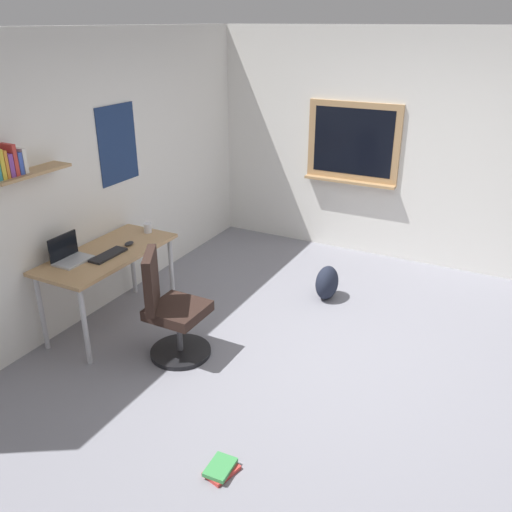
% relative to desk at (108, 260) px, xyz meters
% --- Properties ---
extents(ground_plane, '(5.20, 5.20, 0.00)m').
position_rel_desk_xyz_m(ground_plane, '(0.36, -2.06, -0.66)').
color(ground_plane, gray).
rests_on(ground_plane, ground).
extents(wall_back, '(5.00, 0.30, 2.60)m').
position_rel_desk_xyz_m(wall_back, '(0.36, 0.39, 0.64)').
color(wall_back, silver).
rests_on(wall_back, ground).
extents(wall_right, '(0.22, 5.00, 2.60)m').
position_rel_desk_xyz_m(wall_right, '(2.81, -2.04, 0.64)').
color(wall_right, silver).
rests_on(wall_right, ground).
extents(desk, '(1.31, 0.61, 0.74)m').
position_rel_desk_xyz_m(desk, '(0.00, 0.00, 0.00)').
color(desk, tan).
rests_on(desk, ground).
extents(office_chair, '(0.55, 0.56, 0.95)m').
position_rel_desk_xyz_m(office_chair, '(-0.16, -0.79, -0.25)').
color(office_chair, black).
rests_on(office_chair, ground).
extents(laptop, '(0.31, 0.21, 0.23)m').
position_rel_desk_xyz_m(laptop, '(-0.30, 0.15, 0.14)').
color(laptop, '#ADAFB5').
rests_on(laptop, desk).
extents(keyboard, '(0.37, 0.13, 0.02)m').
position_rel_desk_xyz_m(keyboard, '(-0.07, -0.08, 0.09)').
color(keyboard, black).
rests_on(keyboard, desk).
extents(computer_mouse, '(0.10, 0.06, 0.03)m').
position_rel_desk_xyz_m(computer_mouse, '(0.21, -0.08, 0.10)').
color(computer_mouse, '#262628').
rests_on(computer_mouse, desk).
extents(coffee_mug, '(0.08, 0.08, 0.09)m').
position_rel_desk_xyz_m(coffee_mug, '(0.56, -0.03, 0.13)').
color(coffee_mug, silver).
rests_on(coffee_mug, desk).
extents(backpack, '(0.32, 0.22, 0.35)m').
position_rel_desk_xyz_m(backpack, '(1.41, -1.59, -0.48)').
color(backpack, '#1E2333').
rests_on(backpack, ground).
extents(book_stack_on_floor, '(0.24, 0.20, 0.05)m').
position_rel_desk_xyz_m(book_stack_on_floor, '(-1.11, -1.84, -0.63)').
color(book_stack_on_floor, '#C63833').
rests_on(book_stack_on_floor, ground).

